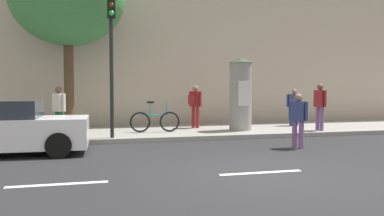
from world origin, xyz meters
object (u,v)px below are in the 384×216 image
(pedestrian_in_red_top, at_px, (299,116))
(bicycle_leaning, at_px, (155,121))
(pedestrian_with_bag, at_px, (195,103))
(pedestrian_with_backpack, at_px, (294,104))
(poster_column, at_px, (241,93))
(pedestrian_near_pole, at_px, (320,103))
(pedestrian_in_dark_shirt, at_px, (59,108))
(traffic_light, at_px, (111,42))

(pedestrian_in_red_top, relative_size, bicycle_leaning, 0.89)
(pedestrian_with_bag, relative_size, bicycle_leaning, 0.93)
(pedestrian_with_backpack, bearing_deg, poster_column, -159.14)
(pedestrian_near_pole, bearing_deg, pedestrian_in_dark_shirt, 177.06)
(traffic_light, relative_size, poster_column, 1.66)
(pedestrian_in_red_top, bearing_deg, pedestrian_near_pole, 48.81)
(traffic_light, distance_m, pedestrian_with_backpack, 8.12)
(traffic_light, xyz_separation_m, pedestrian_with_bag, (3.32, 2.38, -2.01))
(pedestrian_in_red_top, relative_size, pedestrian_with_bag, 0.95)
(traffic_light, bearing_deg, pedestrian_with_backpack, 16.57)
(traffic_light, height_order, pedestrian_near_pole, traffic_light)
(traffic_light, bearing_deg, pedestrian_in_dark_shirt, 154.10)
(pedestrian_with_backpack, relative_size, pedestrian_in_dark_shirt, 0.93)
(pedestrian_with_bag, bearing_deg, poster_column, -40.05)
(traffic_light, xyz_separation_m, pedestrian_in_red_top, (5.13, -2.40, -2.22))
(pedestrian_in_red_top, height_order, pedestrian_in_dark_shirt, pedestrian_in_dark_shirt)
(poster_column, xyz_separation_m, pedestrian_with_backpack, (2.77, 1.06, -0.47))
(traffic_light, bearing_deg, pedestrian_near_pole, 2.47)
(bicycle_leaning, bearing_deg, pedestrian_with_backpack, 8.58)
(poster_column, bearing_deg, pedestrian_with_backpack, 20.86)
(traffic_light, height_order, pedestrian_with_bag, traffic_light)
(poster_column, height_order, pedestrian_near_pole, poster_column)
(poster_column, bearing_deg, pedestrian_with_bag, 139.95)
(pedestrian_with_bag, bearing_deg, pedestrian_with_backpack, -1.94)
(pedestrian_in_red_top, bearing_deg, traffic_light, 154.91)
(pedestrian_in_red_top, bearing_deg, pedestrian_with_bag, 110.76)
(poster_column, bearing_deg, bicycle_leaning, 177.13)
(bicycle_leaning, bearing_deg, pedestrian_in_red_top, -46.42)
(pedestrian_with_backpack, xyz_separation_m, bicycle_leaning, (-5.94, -0.90, -0.50))
(pedestrian_in_dark_shirt, bearing_deg, pedestrian_in_red_top, -25.29)
(pedestrian_with_backpack, distance_m, bicycle_leaning, 6.03)
(poster_column, distance_m, pedestrian_near_pole, 2.93)
(poster_column, xyz_separation_m, pedestrian_near_pole, (2.77, -0.86, -0.36))
(pedestrian_with_backpack, bearing_deg, bicycle_leaning, -171.42)
(pedestrian_in_red_top, height_order, bicycle_leaning, pedestrian_in_red_top)
(pedestrian_in_dark_shirt, height_order, pedestrian_near_pole, pedestrian_near_pole)
(pedestrian_with_bag, distance_m, pedestrian_in_dark_shirt, 5.20)
(traffic_light, distance_m, pedestrian_in_dark_shirt, 2.75)
(pedestrian_near_pole, relative_size, bicycle_leaning, 0.97)
(bicycle_leaning, bearing_deg, poster_column, -2.87)
(traffic_light, bearing_deg, bicycle_leaning, 40.47)
(pedestrian_in_red_top, distance_m, bicycle_leaning, 5.18)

